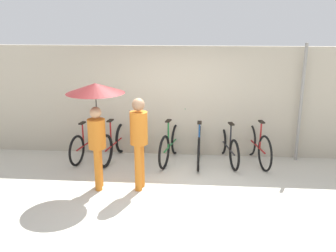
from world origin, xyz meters
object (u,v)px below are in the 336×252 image
at_px(parked_bicycle_4, 199,145).
at_px(parked_bicycle_6, 257,145).
at_px(parked_bicycle_1, 114,143).
at_px(parked_bicycle_3, 171,144).
at_px(parked_bicycle_2, 142,144).
at_px(parked_bicycle_5, 228,146).
at_px(pedestrian_center, 139,137).
at_px(pedestrian_leading, 96,105).
at_px(parked_bicycle_0, 87,143).

height_order(parked_bicycle_4, parked_bicycle_6, parked_bicycle_4).
bearing_deg(parked_bicycle_1, parked_bicycle_3, -80.02).
distance_m(parked_bicycle_2, parked_bicycle_5, 1.90).
xyz_separation_m(parked_bicycle_5, pedestrian_center, (-1.73, -1.53, 0.66)).
bearing_deg(parked_bicycle_3, parked_bicycle_6, -76.64).
bearing_deg(pedestrian_leading, parked_bicycle_0, 106.28).
xyz_separation_m(parked_bicycle_3, parked_bicycle_5, (1.26, 0.06, -0.03)).
bearing_deg(parked_bicycle_4, pedestrian_leading, 127.93).
relative_size(parked_bicycle_2, parked_bicycle_5, 1.07).
distance_m(parked_bicycle_0, pedestrian_leading, 2.02).
distance_m(parked_bicycle_3, parked_bicycle_4, 0.63).
xyz_separation_m(parked_bicycle_1, parked_bicycle_4, (1.90, -0.02, 0.01)).
bearing_deg(parked_bicycle_0, pedestrian_center, -126.88).
distance_m(parked_bicycle_0, parked_bicycle_5, 3.17).
xyz_separation_m(parked_bicycle_0, parked_bicycle_1, (0.63, -0.06, 0.02)).
relative_size(parked_bicycle_4, parked_bicycle_6, 1.01).
distance_m(parked_bicycle_4, parked_bicycle_6, 1.27).
bearing_deg(parked_bicycle_5, parked_bicycle_2, 79.84).
xyz_separation_m(parked_bicycle_1, parked_bicycle_2, (0.63, 0.03, 0.00)).
bearing_deg(parked_bicycle_6, parked_bicycle_5, 78.38).
bearing_deg(parked_bicycle_6, parked_bicycle_2, 79.53).
distance_m(parked_bicycle_4, parked_bicycle_5, 0.64).
bearing_deg(parked_bicycle_2, parked_bicycle_3, -97.73).
distance_m(parked_bicycle_1, parked_bicycle_5, 2.53).
height_order(parked_bicycle_1, pedestrian_leading, pedestrian_leading).
relative_size(parked_bicycle_0, pedestrian_leading, 0.84).
bearing_deg(parked_bicycle_6, parked_bicycle_4, 82.40).
distance_m(parked_bicycle_5, parked_bicycle_6, 0.64).
relative_size(parked_bicycle_6, pedestrian_leading, 0.86).
distance_m(parked_bicycle_2, parked_bicycle_3, 0.64).
bearing_deg(parked_bicycle_1, parked_bicycle_6, -79.40).
distance_m(parked_bicycle_0, parked_bicycle_1, 0.64).
xyz_separation_m(parked_bicycle_0, parked_bicycle_2, (1.27, -0.03, 0.02)).
bearing_deg(parked_bicycle_5, parked_bicycle_4, 86.34).
bearing_deg(parked_bicycle_0, pedestrian_leading, -146.08).
height_order(parked_bicycle_1, parked_bicycle_4, parked_bicycle_1).
relative_size(parked_bicycle_3, pedestrian_leading, 0.85).
bearing_deg(parked_bicycle_5, parked_bicycle_3, 81.25).
height_order(parked_bicycle_2, parked_bicycle_4, parked_bicycle_2).
relative_size(parked_bicycle_3, parked_bicycle_4, 0.97).
height_order(parked_bicycle_2, pedestrian_center, pedestrian_center).
bearing_deg(parked_bicycle_3, parked_bicycle_5, -75.66).
relative_size(parked_bicycle_0, parked_bicycle_3, 1.00).
bearing_deg(pedestrian_leading, parked_bicycle_6, 17.32).
bearing_deg(parked_bicycle_0, parked_bicycle_3, -81.60).
height_order(parked_bicycle_0, parked_bicycle_5, parked_bicycle_5).
height_order(parked_bicycle_3, pedestrian_leading, pedestrian_leading).
relative_size(parked_bicycle_5, parked_bicycle_6, 0.98).
bearing_deg(parked_bicycle_2, parked_bicycle_6, -95.32).
bearing_deg(parked_bicycle_0, parked_bicycle_2, -81.46).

